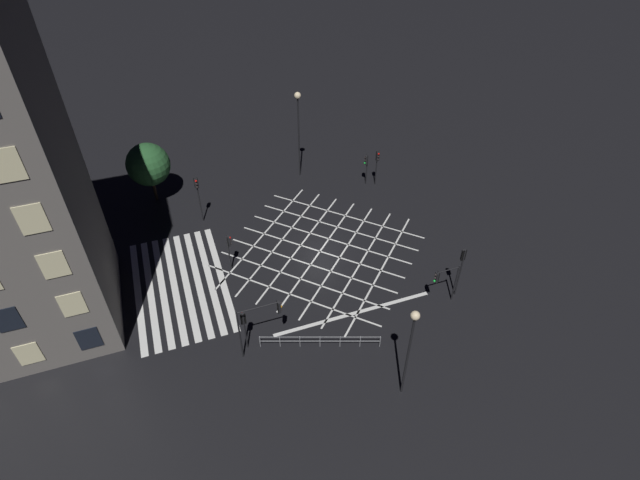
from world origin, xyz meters
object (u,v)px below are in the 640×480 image
street_tree_near (148,165)px  street_lamp_east (411,336)px  traffic_light_median_south (229,246)px  street_lamp_west (298,113)px  traffic_light_ne_cross (444,279)px  traffic_light_se_cross (261,318)px  traffic_light_nw_cross (366,164)px  traffic_light_se_main (244,323)px  traffic_light_nw_main (377,161)px  traffic_light_ne_main (462,263)px  traffic_light_sw_main (198,191)px

street_tree_near → street_lamp_east: bearing=25.1°
traffic_light_median_south → street_lamp_west: size_ratio=0.39×
traffic_light_ne_cross → traffic_light_se_cross: 13.39m
traffic_light_nw_cross → traffic_light_se_cross: 21.71m
traffic_light_se_main → street_tree_near: size_ratio=0.58×
traffic_light_nw_main → street_tree_near: 21.03m
traffic_light_ne_cross → street_lamp_east: (5.79, -6.05, 2.94)m
street_lamp_east → traffic_light_median_south: bearing=-152.3°
traffic_light_ne_main → traffic_light_ne_cross: size_ratio=1.27×
street_lamp_west → traffic_light_nw_cross: bearing=56.5°
traffic_light_nw_main → traffic_light_ne_main: size_ratio=0.85×
street_lamp_east → street_tree_near: bearing=-154.9°
traffic_light_se_main → traffic_light_ne_main: bearing=-91.7°
traffic_light_nw_main → traffic_light_se_cross: traffic_light_se_cross is taller
traffic_light_median_south → street_lamp_west: 15.16m
traffic_light_ne_main → traffic_light_se_main: traffic_light_ne_main is taller
traffic_light_nw_cross → traffic_light_sw_main: (0.58, -15.97, 0.96)m
traffic_light_nw_main → traffic_light_nw_cross: traffic_light_nw_main is taller
traffic_light_median_south → traffic_light_sw_main: traffic_light_sw_main is taller
traffic_light_sw_main → street_lamp_west: street_lamp_west is taller
street_tree_near → traffic_light_ne_cross: bearing=41.8°
traffic_light_sw_main → street_tree_near: 6.04m
traffic_light_ne_main → traffic_light_se_main: size_ratio=1.32×
street_lamp_west → traffic_light_se_main: bearing=-27.6°
street_lamp_east → street_tree_near: 29.18m
street_lamp_east → street_tree_near: (-26.38, -12.37, -1.67)m
street_lamp_east → street_lamp_west: bearing=176.3°
traffic_light_ne_main → street_lamp_east: bearing=129.4°
traffic_light_median_south → traffic_light_ne_cross: 16.29m
traffic_light_se_main → traffic_light_se_cross: traffic_light_se_cross is taller
traffic_light_median_south → street_lamp_east: street_lamp_east is taller
traffic_light_median_south → street_lamp_east: 16.76m
street_tree_near → traffic_light_nw_cross: bearing=77.7°
traffic_light_se_main → street_lamp_east: 11.14m
traffic_light_sw_main → street_lamp_west: size_ratio=0.52×
traffic_light_nw_cross → traffic_light_ne_cross: bearing=86.1°
traffic_light_median_south → street_tree_near: (-11.78, -4.72, 1.37)m
street_lamp_west → traffic_light_sw_main: bearing=-67.9°
traffic_light_se_cross → traffic_light_se_main: bearing=143.0°
traffic_light_se_cross → traffic_light_median_south: bearing=92.3°
traffic_light_sw_main → traffic_light_se_cross: (15.57, 1.49, 0.08)m
traffic_light_se_main → street_lamp_west: street_lamp_west is taller
traffic_light_se_main → street_lamp_west: size_ratio=0.38×
traffic_light_nw_main → traffic_light_sw_main: size_ratio=0.82×
traffic_light_se_main → street_tree_near: street_tree_near is taller
traffic_light_ne_main → traffic_light_nw_main: bearing=-1.7°
traffic_light_sw_main → street_lamp_east: 23.37m
street_lamp_west → street_tree_near: (-0.61, -14.02, -2.92)m
traffic_light_se_main → street_tree_near: (-19.65, -4.04, 1.41)m
traffic_light_median_south → traffic_light_se_cross: size_ratio=0.75×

